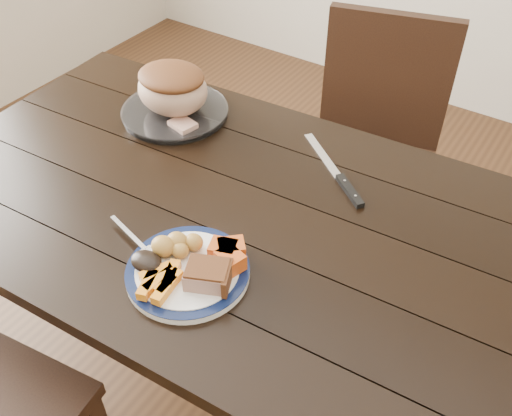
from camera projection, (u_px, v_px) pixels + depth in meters
The scene contains 15 objects.
ground at pixel (239, 378), 1.85m from camera, with size 4.00×4.00×0.00m, color #472B16.
dining_table at pixel (234, 234), 1.41m from camera, with size 1.65×1.00×0.75m.
chair_far at pixel (374, 142), 1.93m from camera, with size 0.52×0.52×0.93m.
dinner_plate at pixel (188, 272), 1.19m from camera, with size 0.26×0.26×0.02m, color white.
plate_rim at pixel (188, 269), 1.18m from camera, with size 0.26×0.26×0.02m, color #0B1639.
serving_platter at pixel (175, 113), 1.64m from camera, with size 0.30×0.30×0.02m, color white.
pork_slice at pixel (208, 275), 1.14m from camera, with size 0.09×0.07×0.04m, color tan.
roasted_potatoes at pixel (176, 245), 1.20m from camera, with size 0.09×0.09×0.04m.
carrot_batons at pixel (161, 281), 1.14m from camera, with size 0.08×0.12×0.02m.
pumpkin_wedges at pixel (228, 254), 1.18m from camera, with size 0.09×0.09×0.04m.
dark_mushroom at pixel (146, 262), 1.17m from camera, with size 0.07×0.05×0.03m, color black.
fork at pixel (137, 241), 1.24m from camera, with size 0.18×0.06×0.00m.
roast_joint at pixel (173, 90), 1.59m from camera, with size 0.21×0.18×0.13m, color tan.
cut_slice at pixel (183, 125), 1.56m from camera, with size 0.07×0.06×0.02m, color tan.
carving_knife at pixel (343, 181), 1.41m from camera, with size 0.27×0.21×0.01m.
Camera 1 is at (0.60, -0.81, 1.65)m, focal length 40.00 mm.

